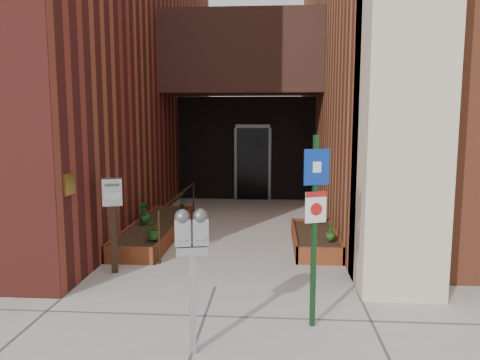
# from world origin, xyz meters

# --- Properties ---
(ground) EXTENTS (80.00, 80.00, 0.00)m
(ground) POSITION_xyz_m (0.00, 0.00, 0.00)
(ground) COLOR #9E9991
(ground) RESTS_ON ground
(architecture) EXTENTS (20.00, 14.60, 10.00)m
(architecture) POSITION_xyz_m (-0.18, 6.89, 4.98)
(architecture) COLOR maroon
(architecture) RESTS_ON ground
(planter_left) EXTENTS (0.90, 3.60, 0.30)m
(planter_left) POSITION_xyz_m (-1.55, 2.70, 0.13)
(planter_left) COLOR brown
(planter_left) RESTS_ON ground
(planter_right) EXTENTS (0.80, 2.20, 0.30)m
(planter_right) POSITION_xyz_m (1.60, 2.20, 0.13)
(planter_right) COLOR brown
(planter_right) RESTS_ON ground
(handrail) EXTENTS (0.04, 3.34, 0.90)m
(handrail) POSITION_xyz_m (-1.05, 2.65, 0.75)
(handrail) COLOR black
(handrail) RESTS_ON ground
(parking_meter) EXTENTS (0.35, 0.20, 1.51)m
(parking_meter) POSITION_xyz_m (0.01, -1.89, 1.17)
(parking_meter) COLOR #99999B
(parking_meter) RESTS_ON ground
(sign_post) EXTENTS (0.29, 0.13, 2.22)m
(sign_post) POSITION_xyz_m (1.29, -1.17, 1.36)
(sign_post) COLOR #133417
(sign_post) RESTS_ON ground
(payment_dropbox) EXTENTS (0.35, 0.30, 1.48)m
(payment_dropbox) POSITION_xyz_m (-1.65, 0.52, 1.07)
(payment_dropbox) COLOR black
(payment_dropbox) RESTS_ON ground
(shrub_left_a) EXTENTS (0.46, 0.46, 0.39)m
(shrub_left_a) POSITION_xyz_m (-1.25, 1.43, 0.50)
(shrub_left_a) COLOR #275718
(shrub_left_a) RESTS_ON planter_left
(shrub_left_b) EXTENTS (0.31, 0.31, 0.40)m
(shrub_left_b) POSITION_xyz_m (-1.80, 2.67, 0.50)
(shrub_left_b) COLOR #205117
(shrub_left_b) RESTS_ON planter_left
(shrub_left_c) EXTENTS (0.27, 0.27, 0.40)m
(shrub_left_c) POSITION_xyz_m (-1.76, 2.67, 0.50)
(shrub_left_c) COLOR #1B6021
(shrub_left_c) RESTS_ON planter_left
(shrub_left_d) EXTENTS (0.24, 0.24, 0.38)m
(shrub_left_d) POSITION_xyz_m (-1.32, 4.30, 0.49)
(shrub_left_d) COLOR #1A5117
(shrub_left_d) RESTS_ON planter_left
(shrub_right_a) EXTENTS (0.20, 0.20, 0.32)m
(shrub_right_a) POSITION_xyz_m (1.82, 1.59, 0.46)
(shrub_right_a) COLOR #225819
(shrub_right_a) RESTS_ON planter_right
(shrub_right_b) EXTENTS (0.16, 0.16, 0.29)m
(shrub_right_b) POSITION_xyz_m (1.56, 2.93, 0.45)
(shrub_right_b) COLOR #164F1B
(shrub_right_b) RESTS_ON planter_right
(shrub_right_c) EXTENTS (0.34, 0.34, 0.30)m
(shrub_right_c) POSITION_xyz_m (1.78, 3.04, 0.45)
(shrub_right_c) COLOR #205E1A
(shrub_right_c) RESTS_ON planter_right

